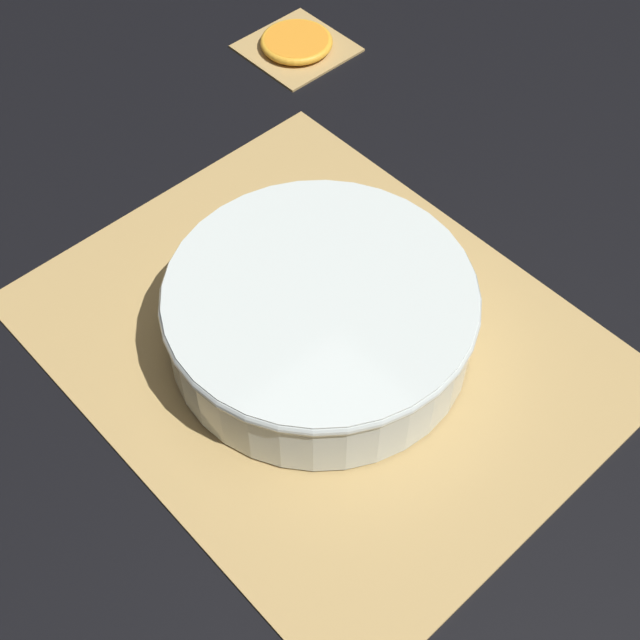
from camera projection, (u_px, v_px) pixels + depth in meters
ground_plane at (320, 342)px, 0.84m from camera, size 6.00×6.00×0.00m
bamboo_mat_center at (320, 340)px, 0.84m from camera, size 0.52×0.42×0.01m
coaster_mat_far_left at (297, 47)px, 1.12m from camera, size 0.12×0.12×0.01m
fruit_salad_bowl at (320, 312)px, 0.80m from camera, size 0.29×0.29×0.07m
orange_slice_whole at (296, 42)px, 1.11m from camera, size 0.09×0.09×0.01m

